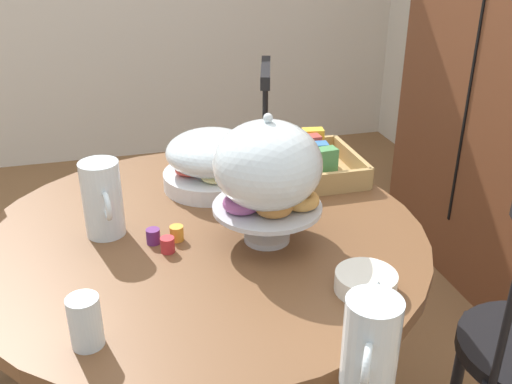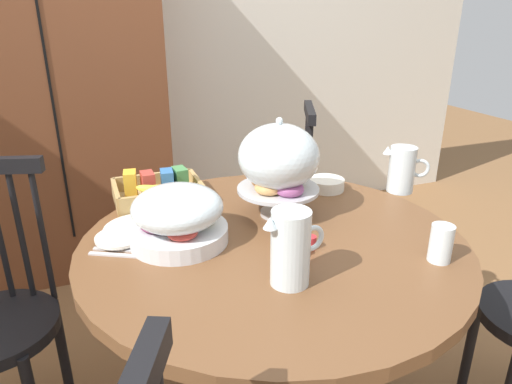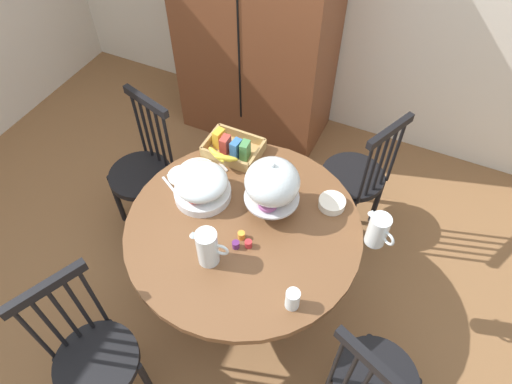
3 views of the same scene
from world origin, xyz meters
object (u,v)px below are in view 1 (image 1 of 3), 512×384
china_plate_large (243,167)px  drinking_glass (85,322)px  fruit_platter_covered (211,161)px  milk_pitcher (370,346)px  cereal_bowl (366,282)px  china_plate_small (221,159)px  cereal_basket (314,161)px  dining_table (205,297)px  windsor_chair_facing_door (233,187)px  pastry_stand_with_dome (268,171)px  orange_juice_pitcher (103,202)px

china_plate_large → drinking_glass: bearing=-33.2°
fruit_platter_covered → china_plate_large: 0.18m
milk_pitcher → cereal_bowl: bearing=156.0°
milk_pitcher → china_plate_small: size_ratio=1.20×
fruit_platter_covered → cereal_basket: 0.34m
dining_table → china_plate_small: (-0.45, 0.15, 0.23)m
windsor_chair_facing_door → drinking_glass: 1.41m
dining_table → milk_pitcher: (0.62, 0.19, 0.30)m
fruit_platter_covered → china_plate_small: fruit_platter_covered is taller
dining_table → china_plate_large: size_ratio=5.45×
milk_pitcher → cereal_basket: milk_pitcher is taller
fruit_platter_covered → cereal_basket: fruit_platter_covered is taller
milk_pitcher → cereal_bowl: milk_pitcher is taller
cereal_bowl → windsor_chair_facing_door: bearing=-178.5°
pastry_stand_with_dome → china_plate_small: bearing=-178.7°
fruit_platter_covered → cereal_bowl: size_ratio=2.14×
fruit_platter_covered → orange_juice_pitcher: (0.22, -0.33, 0.01)m
dining_table → orange_juice_pitcher: bearing=-103.2°
pastry_stand_with_dome → drinking_glass: bearing=-56.3°
dining_table → cereal_bowl: (0.36, 0.31, 0.24)m
cereal_bowl → drinking_glass: 0.61m
windsor_chair_facing_door → pastry_stand_with_dome: size_ratio=2.83×
windsor_chair_facing_door → orange_juice_pitcher: (0.80, -0.52, 0.38)m
orange_juice_pitcher → cereal_basket: bearing=108.6°
cereal_basket → pastry_stand_with_dome: bearing=-35.7°
china_plate_small → drinking_glass: (0.83, -0.44, 0.04)m
orange_juice_pitcher → cereal_bowl: bearing=53.1°
dining_table → pastry_stand_with_dome: size_ratio=3.48×
pastry_stand_with_dome → orange_juice_pitcher: bearing=-109.3°
pastry_stand_with_dome → milk_pitcher: bearing=3.7°
china_plate_small → drinking_glass: drinking_glass is taller
windsor_chair_facing_door → orange_juice_pitcher: bearing=-33.3°
orange_juice_pitcher → milk_pitcher: orange_juice_pitcher is taller
china_plate_large → cereal_bowl: 0.75m
cereal_basket → china_plate_large: bearing=-116.5°
orange_juice_pitcher → china_plate_small: orange_juice_pitcher is taller
fruit_platter_covered → milk_pitcher: size_ratio=1.67×
pastry_stand_with_dome → cereal_bowl: 0.36m
cereal_basket → cereal_bowl: size_ratio=2.26×
milk_pitcher → china_plate_small: bearing=-177.5°
dining_table → windsor_chair_facing_door: (-0.86, 0.28, -0.07)m
cereal_basket → dining_table: bearing=-56.2°
cereal_basket → china_plate_large: (-0.10, -0.21, -0.04)m
cereal_bowl → fruit_platter_covered: bearing=-160.4°
milk_pitcher → china_plate_large: size_ratio=0.82×
fruit_platter_covered → milk_pitcher: bearing=7.0°
cereal_basket → milk_pitcher: bearing=-14.1°
pastry_stand_with_dome → drinking_glass: size_ratio=3.13×
orange_juice_pitcher → milk_pitcher: size_ratio=1.14×
china_plate_small → pastry_stand_with_dome: bearing=1.3°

